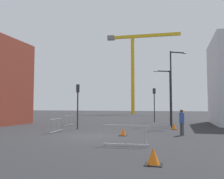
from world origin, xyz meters
The scene contains 13 objects.
ground centered at (0.00, 0.00, 0.00)m, with size 160.00×160.00×0.00m, color #28282B.
construction_crane centered at (-4.76, 44.66, 13.96)m, with size 18.66×1.95×20.48m.
streetlamp_tall centered at (5.30, 8.01, 4.29)m, with size 1.60×0.92×7.29m.
streetlamp_short centered at (4.71, 10.23, 3.51)m, with size 1.74×0.95×5.77m.
traffic_light_far centered at (-2.81, 4.17, 2.65)m, with size 0.36×0.38×3.94m.
traffic_light_corner centered at (2.85, 15.25, 2.85)m, with size 0.37×0.37×4.27m.
pedestrian_walking centered at (5.94, 2.13, 1.05)m, with size 0.34×0.34×1.80m.
safety_barrier_left_run centered at (3.11, -3.35, 0.56)m, with size 2.33×0.24×1.08m.
safety_barrier_right_run centered at (-3.36, 1.40, 0.56)m, with size 0.25×2.29×1.08m.
safety_barrier_front centered at (-5.14, 7.36, 0.56)m, with size 0.06×2.57×1.08m.
traffic_cone_by_barrier centered at (2.03, 0.83, 0.25)m, with size 0.54×0.54×0.55m.
traffic_cone_orange centered at (4.84, -6.81, 0.28)m, with size 0.60×0.60×0.61m.
traffic_cone_on_verge centered at (5.35, 6.09, 0.27)m, with size 0.57×0.57×0.58m.
Camera 1 is at (5.68, -15.35, 2.05)m, focal length 38.33 mm.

